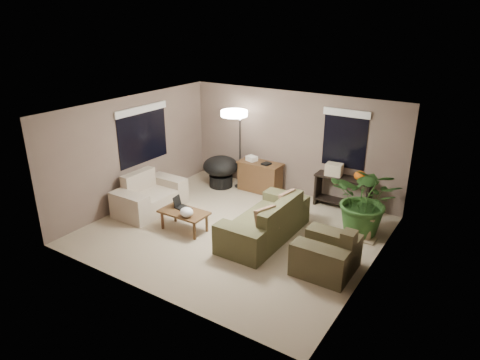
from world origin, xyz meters
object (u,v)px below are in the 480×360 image
Objects in this scene: cat_scratching_post at (368,231)px; armchair at (327,255)px; console_table at (343,190)px; desk at (260,177)px; houseplant at (366,208)px; papasan_chair at (221,169)px; floor_lamp at (240,126)px; loveseat at (149,197)px; coffee_table at (184,214)px; main_sofa at (266,224)px.

armchair is at bearing -101.09° from cat_scratching_post.
cat_scratching_post is (0.97, -1.18, -0.22)m from console_table.
houseplant is at bearing -15.72° from desk.
cat_scratching_post is (4.06, -0.76, -0.25)m from papasan_chair.
cat_scratching_post is at bearing -50.56° from console_table.
houseplant is at bearing -12.69° from floor_lamp.
loveseat reaches higher than cat_scratching_post.
floor_lamp is at bearing -176.70° from desk.
papasan_chair is 2.34× the size of cat_scratching_post.
houseplant is at bearing 30.29° from coffee_table.
armchair reaches higher than papasan_chair.
floor_lamp reaches higher than papasan_chair.
cat_scratching_post is at bearing -10.63° from papasan_chair.
cat_scratching_post is at bearing 29.52° from main_sofa.
desk and console_table have the same top height.
armchair is 1.00× the size of coffee_table.
main_sofa is 4.40× the size of cat_scratching_post.
armchair is at bearing -2.11° from loveseat.
floor_lamp is (-1.91, 1.99, 1.30)m from main_sofa.
desk is 0.85× the size of console_table.
desk is at bearing 84.93° from coffee_table.
console_table is at bearing 7.66° from papasan_chair.
armchair reaches higher than cat_scratching_post.
houseplant is at bearing -7.90° from papasan_chair.
console_table is (3.63, 2.45, 0.14)m from loveseat.
desk is 2.20× the size of cat_scratching_post.
desk is 0.94× the size of papasan_chair.
console_table reaches higher than coffee_table.
floor_lamp reaches higher than desk.
desk is 2.10m from console_table.
houseplant is (3.14, 1.83, 0.23)m from coffee_table.
cat_scratching_post is (4.60, 1.27, -0.08)m from loveseat.
papasan_chair is at bearing -164.63° from desk.
floor_lamp reaches higher than armchair.
armchair is 0.52× the size of floor_lamp.
floor_lamp is (-3.36, 2.44, 1.30)m from armchair.
coffee_table is at bearing -72.11° from papasan_chair.
console_table is at bearing 34.00° from loveseat.
console_table is 2.91m from floor_lamp.
papasan_chair is (-2.33, 1.74, 0.17)m from main_sofa.
loveseat is 0.84× the size of floor_lamp.
floor_lamp reaches higher than console_table.
desk is 1.35m from floor_lamp.
desk is (-2.78, 2.47, 0.08)m from armchair.
papasan_chair is 3.95m from houseplant.
loveseat is 4.70m from houseplant.
main_sofa is 1.69m from coffee_table.
armchair is at bearing -30.10° from papasan_chair.
papasan_chair is at bearing 149.90° from armchair.
loveseat is at bearing -104.80° from papasan_chair.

